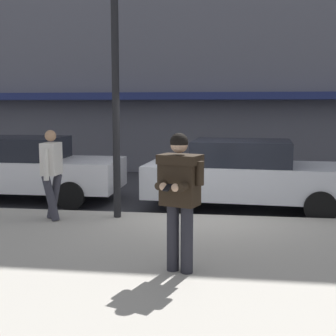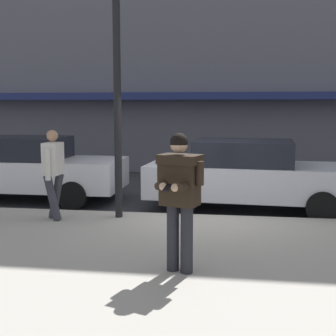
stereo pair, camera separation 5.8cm
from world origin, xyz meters
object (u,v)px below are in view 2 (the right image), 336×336
at_px(parked_sedan_mid, 250,175).
at_px(man_texting_on_phone, 180,187).
at_px(pedestrian_in_light_coat, 53,169).
at_px(street_lamp_post, 117,59).
at_px(parked_sedan_near, 28,168).

distance_m(parked_sedan_mid, man_texting_on_phone, 4.54).
bearing_deg(man_texting_on_phone, pedestrian_in_light_coat, 137.43).
bearing_deg(pedestrian_in_light_coat, man_texting_on_phone, -42.57).
distance_m(pedestrian_in_light_coat, street_lamp_post, 2.37).
height_order(parked_sedan_mid, man_texting_on_phone, man_texting_on_phone).
distance_m(parked_sedan_near, pedestrian_in_light_coat, 2.81).
bearing_deg(parked_sedan_near, street_lamp_post, -35.15).
relative_size(parked_sedan_near, man_texting_on_phone, 2.50).
height_order(man_texting_on_phone, pedestrian_in_light_coat, man_texting_on_phone).
relative_size(man_texting_on_phone, street_lamp_post, 0.37).
bearing_deg(pedestrian_in_light_coat, parked_sedan_mid, 27.54).
height_order(parked_sedan_near, pedestrian_in_light_coat, pedestrian_in_light_coat).
height_order(man_texting_on_phone, street_lamp_post, street_lamp_post).
bearing_deg(street_lamp_post, man_texting_on_phone, -61.59).
xyz_separation_m(parked_sedan_near, pedestrian_in_light_coat, (1.59, -2.29, 0.32)).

